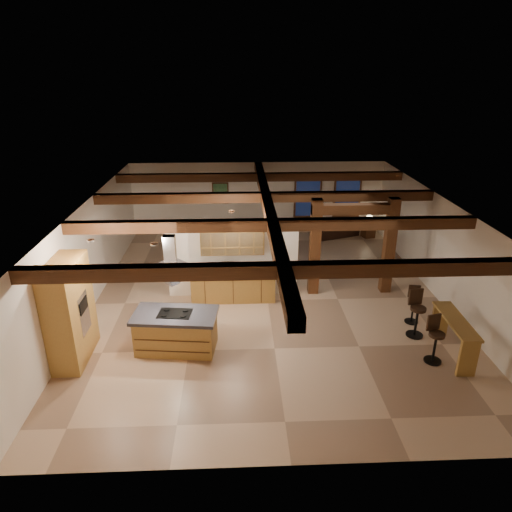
{
  "coord_description": "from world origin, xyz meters",
  "views": [
    {
      "loc": [
        -0.86,
        -11.8,
        6.27
      ],
      "look_at": [
        -0.32,
        0.5,
        1.21
      ],
      "focal_mm": 32.0,
      "sensor_mm": 36.0,
      "label": 1
    }
  ],
  "objects": [
    {
      "name": "kitchen_island",
      "position": [
        -2.35,
        -2.37,
        0.49
      ],
      "size": [
        2.06,
        1.25,
        0.98
      ],
      "color": "olive",
      "rests_on": "ground"
    },
    {
      "name": "side_table",
      "position": [
        4.39,
        5.26,
        0.27
      ],
      "size": [
        0.54,
        0.54,
        0.53
      ],
      "primitive_type": "cube",
      "rotation": [
        0.0,
        0.0,
        0.31
      ],
      "color": "#381C0E",
      "rests_on": "ground"
    },
    {
      "name": "partition_wall",
      "position": [
        -1.0,
        0.5,
        1.1
      ],
      "size": [
        3.8,
        0.18,
        2.2
      ],
      "primitive_type": "cube",
      "color": "white",
      "rests_on": "ground"
    },
    {
      "name": "timber_posts",
      "position": [
        2.5,
        0.5,
        1.76
      ],
      "size": [
        2.5,
        0.3,
        2.9
      ],
      "color": "#381C0E",
      "rests_on": "ground"
    },
    {
      "name": "back_counter",
      "position": [
        -1.0,
        0.11,
        0.48
      ],
      "size": [
        2.5,
        0.66,
        0.94
      ],
      "color": "olive",
      "rests_on": "ground"
    },
    {
      "name": "room_walls",
      "position": [
        0.0,
        0.0,
        1.78
      ],
      "size": [
        12.0,
        12.0,
        12.0
      ],
      "color": "white",
      "rests_on": "ground"
    },
    {
      "name": "dining_table",
      "position": [
        -0.55,
        2.66,
        0.34
      ],
      "size": [
        1.95,
        1.09,
        0.68
      ],
      "primitive_type": "imported",
      "rotation": [
        0.0,
        0.0,
        0.01
      ],
      "color": "#3F1A0F",
      "rests_on": "ground"
    },
    {
      "name": "sofa",
      "position": [
        3.08,
        5.42,
        0.28
      ],
      "size": [
        2.03,
        1.35,
        0.55
      ],
      "primitive_type": "imported",
      "rotation": [
        0.0,
        0.0,
        3.5
      ],
      "color": "black",
      "rests_on": "ground"
    },
    {
      "name": "bar_stool_c",
      "position": [
        3.76,
        -1.36,
        0.52
      ],
      "size": [
        0.36,
        0.37,
        1.02
      ],
      "color": "black",
      "rests_on": "ground"
    },
    {
      "name": "framed_art",
      "position": [
        -1.5,
        5.94,
        1.7
      ],
      "size": [
        0.65,
        0.05,
        0.85
      ],
      "color": "#381C0E",
      "rests_on": "room_walls"
    },
    {
      "name": "range_hood",
      "position": [
        -2.35,
        -2.37,
        1.78
      ],
      "size": [
        1.1,
        1.1,
        1.4
      ],
      "color": "silver",
      "rests_on": "room_walls"
    },
    {
      "name": "recessed_cans",
      "position": [
        -2.53,
        -1.93,
        2.87
      ],
      "size": [
        3.16,
        2.46,
        0.03
      ],
      "color": "silver",
      "rests_on": "room_walls"
    },
    {
      "name": "back_windows",
      "position": [
        2.8,
        5.93,
        1.5
      ],
      "size": [
        2.7,
        0.07,
        1.7
      ],
      "color": "#381C0E",
      "rests_on": "room_walls"
    },
    {
      "name": "dining_chairs",
      "position": [
        -0.55,
        2.66,
        0.61
      ],
      "size": [
        2.28,
        2.28,
        1.2
      ],
      "color": "#381C0E",
      "rests_on": "ground"
    },
    {
      "name": "microwave",
      "position": [
        -1.18,
        0.11,
        1.05
      ],
      "size": [
        0.41,
        0.31,
        0.21
      ],
      "primitive_type": "imported",
      "rotation": [
        0.0,
        0.0,
        3.27
      ],
      "color": "silver",
      "rests_on": "back_counter"
    },
    {
      "name": "bar_counter",
      "position": [
        4.14,
        -2.9,
        0.64
      ],
      "size": [
        0.52,
        1.81,
        0.94
      ],
      "color": "olive",
      "rests_on": "ground"
    },
    {
      "name": "ceiling_beams",
      "position": [
        0.0,
        0.0,
        2.76
      ],
      "size": [
        10.0,
        12.0,
        0.28
      ],
      "color": "#381C0E",
      "rests_on": "room_walls"
    },
    {
      "name": "table_lamp",
      "position": [
        4.39,
        5.26,
        0.78
      ],
      "size": [
        0.3,
        0.3,
        0.35
      ],
      "color": "black",
      "rests_on": "side_table"
    },
    {
      "name": "bar_stool_b",
      "position": [
        3.59,
        -2.01,
        0.62
      ],
      "size": [
        0.43,
        0.44,
        1.22
      ],
      "color": "black",
      "rests_on": "ground"
    },
    {
      "name": "ground",
      "position": [
        0.0,
        0.0,
        0.0
      ],
      "size": [
        12.0,
        12.0,
        0.0
      ],
      "primitive_type": "plane",
      "color": "tan",
      "rests_on": "ground"
    },
    {
      "name": "bar_stool_a",
      "position": [
        3.6,
        -3.12,
        0.58
      ],
      "size": [
        0.41,
        0.42,
        1.14
      ],
      "color": "black",
      "rests_on": "ground"
    },
    {
      "name": "pantry_cabinet",
      "position": [
        -4.67,
        -2.6,
        1.2
      ],
      "size": [
        0.67,
        1.6,
        2.4
      ],
      "color": "olive",
      "rests_on": "ground"
    },
    {
      "name": "upper_display_cabinet",
      "position": [
        -1.0,
        0.31,
        1.85
      ],
      "size": [
        1.8,
        0.36,
        0.95
      ],
      "color": "olive",
      "rests_on": "partition_wall"
    }
  ]
}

